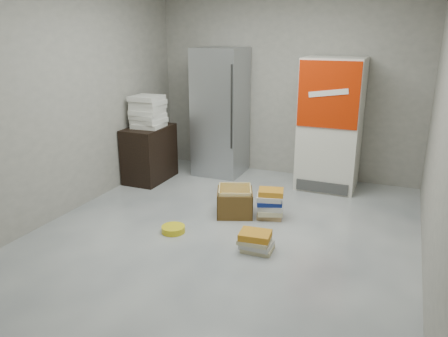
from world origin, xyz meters
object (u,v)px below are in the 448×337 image
steel_fridge (221,112)px  phonebook_stack_main (270,204)px  coke_cooler (331,124)px  cardboard_box (235,203)px  wood_shelf (150,154)px

steel_fridge → phonebook_stack_main: 2.02m
steel_fridge → coke_cooler: (1.65, -0.01, -0.05)m
steel_fridge → phonebook_stack_main: (1.23, -1.40, -0.77)m
phonebook_stack_main → cardboard_box: phonebook_stack_main is taller
phonebook_stack_main → cardboard_box: bearing=165.7°
coke_cooler → cardboard_box: (-0.84, -1.44, -0.76)m
wood_shelf → steel_fridge: bearing=41.3°
cardboard_box → coke_cooler: bearing=37.9°
coke_cooler → phonebook_stack_main: (-0.42, -1.39, -0.73)m
steel_fridge → cardboard_box: bearing=-60.9°
steel_fridge → wood_shelf: size_ratio=2.37×
steel_fridge → phonebook_stack_main: steel_fridge is taller
wood_shelf → cardboard_box: 1.81m
steel_fridge → coke_cooler: size_ratio=1.06×
coke_cooler → cardboard_box: coke_cooler is taller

